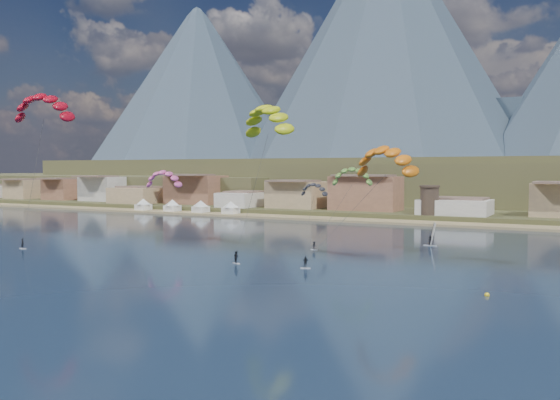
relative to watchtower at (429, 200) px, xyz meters
name	(u,v)px	position (x,y,z in m)	size (l,w,h in m)	color
ground	(158,292)	(-5.00, -114.00, -6.37)	(2400.00, 2400.00, 0.00)	black
beach	(404,222)	(-5.00, -8.00, -6.12)	(2200.00, 12.00, 0.90)	tan
land	(542,185)	(-5.00, 446.00, -6.37)	(2200.00, 900.00, 4.00)	brown
foothills	(534,183)	(17.39, 118.47, 2.71)	(940.00, 210.00, 18.00)	brown
mountain_ridge	(549,68)	(-19.60, 709.65, 143.94)	(2060.00, 480.00, 400.00)	#304051
town	(302,191)	(-45.00, 8.00, 1.63)	(400.00, 24.00, 12.00)	silver
watchtower	(429,200)	(0.00, 0.00, 0.00)	(5.82, 5.82, 8.60)	#47382D
beach_tents	(186,203)	(-81.25, -8.00, -2.66)	(43.40, 6.40, 5.00)	white
kitesurfer_red	(43,104)	(-59.33, -84.93, 22.51)	(14.48, 14.83, 32.29)	silver
kitesurfer_yellow	(268,116)	(-10.67, -76.02, 18.59)	(13.92, 20.55, 29.37)	silver
kitesurfer_orange	(386,157)	(12.77, -79.32, 10.90)	(16.28, 14.76, 22.01)	silver
kitesurfer_green	(352,174)	(-1.58, -57.37, 7.88)	(9.15, 15.60, 18.45)	silver
distant_kite_pink	(164,176)	(-46.93, -61.52, 7.26)	(9.66, 6.67, 16.82)	#262626
distant_kite_dark	(314,187)	(-19.21, -37.67, 4.37)	(7.38, 5.48, 13.79)	#262626
windsurfer	(431,239)	(13.85, -53.51, -4.89)	(2.71, 2.99, 4.65)	silver
buoy	(487,295)	(31.39, -96.98, -6.26)	(0.62, 0.62, 0.62)	yellow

